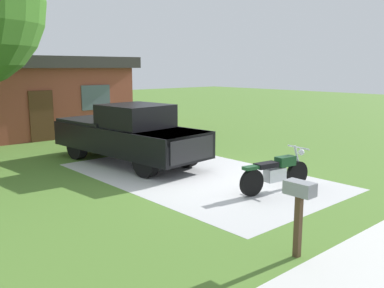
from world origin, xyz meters
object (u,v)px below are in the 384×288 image
Objects in this scene: pickup_truck at (127,133)px; mailbox at (299,199)px; motorcycle at (276,172)px; neighbor_house at (18,95)px.

mailbox is at bearing -102.71° from pickup_truck.
neighbor_house is at bearing 96.28° from motorcycle.
neighbor_house is at bearing 93.20° from pickup_truck.
mailbox is (-1.73, -7.65, 0.03)m from pickup_truck.
pickup_truck reaches higher than motorcycle.
mailbox is at bearing -94.56° from neighbor_house.
mailbox is (-2.73, -2.51, 0.51)m from motorcycle.
pickup_truck is 4.59× the size of mailbox.
neighbor_house reaches higher than motorcycle.
mailbox is 0.13× the size of neighbor_house.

